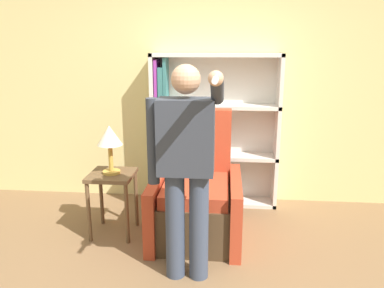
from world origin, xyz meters
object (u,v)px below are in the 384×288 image
(bookcase, at_px, (205,131))
(side_table, at_px, (112,185))
(armchair, at_px, (197,199))
(person_standing, at_px, (186,163))
(table_lamp, at_px, (110,139))

(bookcase, relative_size, side_table, 2.77)
(bookcase, height_order, side_table, bookcase)
(side_table, bearing_deg, armchair, 4.91)
(armchair, bearing_deg, side_table, -175.09)
(person_standing, distance_m, table_lamp, 1.02)
(armchair, xyz_separation_m, person_standing, (-0.02, -0.73, 0.59))
(table_lamp, bearing_deg, armchair, 4.91)
(side_table, bearing_deg, table_lamp, 0.00)
(person_standing, bearing_deg, bookcase, 88.07)
(bookcase, distance_m, armchair, 0.93)
(armchair, distance_m, side_table, 0.82)
(bookcase, relative_size, armchair, 1.45)
(armchair, distance_m, person_standing, 0.94)
(armchair, xyz_separation_m, side_table, (-0.81, -0.07, 0.14))
(bookcase, xyz_separation_m, armchair, (-0.03, -0.78, -0.50))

